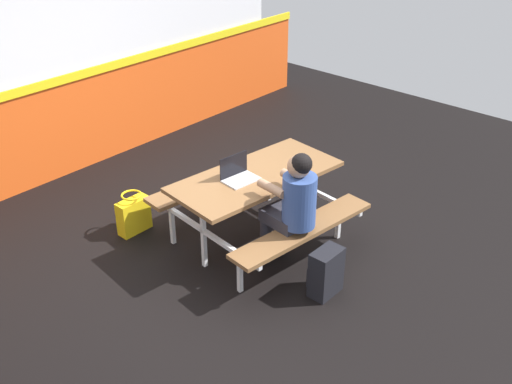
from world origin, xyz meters
TOP-DOWN VIEW (x-y plane):
  - ground_plane at (0.00, 0.00)m, footprint 10.00×10.00m
  - accent_backdrop at (0.00, 2.68)m, footprint 8.00×0.14m
  - picnic_table_main at (0.31, 0.00)m, footprint 1.72×1.72m
  - student_nearer at (0.18, -0.55)m, footprint 0.39×0.54m
  - laptop_silver at (0.13, 0.06)m, footprint 0.34×0.25m
  - backpack_dark at (0.09, -1.00)m, footprint 0.30×0.22m
  - tote_bag_bright at (-0.39, 1.03)m, footprint 0.34×0.21m

SIDE VIEW (x-z plane):
  - ground_plane at x=0.00m, z-range -0.02..0.00m
  - tote_bag_bright at x=-0.39m, z-range -0.02..0.41m
  - backpack_dark at x=0.09m, z-range 0.00..0.44m
  - picnic_table_main at x=0.31m, z-range 0.20..0.94m
  - student_nearer at x=0.18m, z-range 0.10..1.31m
  - laptop_silver at x=0.13m, z-range 0.67..0.90m
  - accent_backdrop at x=0.00m, z-range -0.05..2.55m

